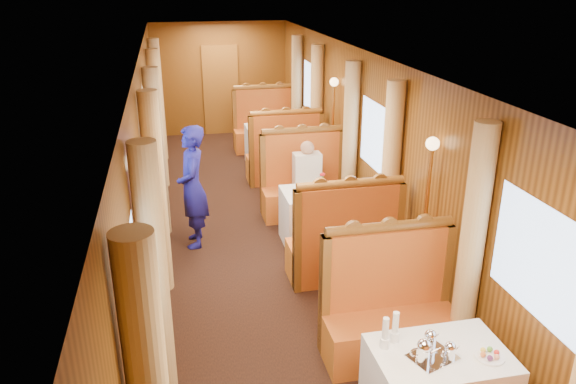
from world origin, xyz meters
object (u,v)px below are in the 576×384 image
object	(u,v)px
passenger	(307,172)
tea_tray	(433,357)
rose_vase_far	(272,117)
steward	(193,187)
banquette_near_aft	(389,315)
rose_vase_mid	(322,178)
teapot_right	(450,353)
banquette_far_fwd	(284,159)
banquette_far_aft	(265,129)
table_far	(274,145)
table_mid	(321,217)
fruit_plate	(490,355)
banquette_mid_aft	(304,188)
banquette_mid_fwd	(344,247)
teapot_left	(423,354)
teapot_back	(430,342)

from	to	relation	value
passenger	tea_tray	bearing A→B (deg)	-91.28
rose_vase_far	steward	size ratio (longest dim) A/B	0.22
banquette_near_aft	rose_vase_mid	distance (m)	2.57
passenger	teapot_right	bearing A→B (deg)	-89.83
banquette_far_fwd	steward	world-z (taller)	steward
steward	rose_vase_mid	bearing A→B (deg)	82.33
banquette_far_aft	teapot_right	distance (m)	8.12
table_far	rose_vase_mid	size ratio (longest dim) A/B	2.92
table_mid	banquette_far_aft	size ratio (longest dim) A/B	0.78
fruit_plate	banquette_mid_aft	bearing A→B (deg)	94.05
teapot_right	passenger	world-z (taller)	passenger
table_far	banquette_mid_fwd	bearing A→B (deg)	-90.00
banquette_near_aft	tea_tray	xyz separation A→B (m)	(-0.10, -1.07, 0.33)
teapot_left	steward	world-z (taller)	steward
banquette_near_aft	teapot_back	bearing A→B (deg)	-94.48
teapot_back	banquette_far_aft	bearing A→B (deg)	66.59
table_mid	passenger	bearing A→B (deg)	90.00
table_mid	banquette_mid_aft	size ratio (longest dim) A/B	0.78
rose_vase_mid	banquette_far_fwd	bearing A→B (deg)	90.20
banquette_mid_fwd	banquette_mid_aft	size ratio (longest dim) A/B	1.00
banquette_mid_fwd	teapot_back	size ratio (longest dim) A/B	8.39
table_far	tea_tray	bearing A→B (deg)	-90.79
table_mid	banquette_mid_fwd	bearing A→B (deg)	-90.00
table_mid	banquette_mid_aft	xyz separation A→B (m)	(0.00, 1.01, 0.05)
banquette_mid_fwd	teapot_back	distance (m)	2.46
tea_tray	steward	xyz separation A→B (m)	(-1.60, 3.86, 0.07)
banquette_near_aft	steward	distance (m)	3.29
table_mid	banquette_far_fwd	size ratio (longest dim) A/B	0.78
table_mid	banquette_mid_aft	world-z (taller)	banquette_mid_aft
banquette_far_aft	rose_vase_far	bearing A→B (deg)	-91.14
teapot_right	banquette_near_aft	bearing A→B (deg)	77.26
tea_tray	teapot_right	distance (m)	0.13
banquette_far_aft	teapot_right	bearing A→B (deg)	-89.91
teapot_back	rose_vase_far	size ratio (longest dim) A/B	0.44
banquette_near_aft	banquette_far_fwd	size ratio (longest dim) A/B	1.00
table_mid	banquette_mid_aft	distance (m)	1.02
teapot_left	fruit_plate	xyz separation A→B (m)	(0.52, -0.05, -0.06)
teapot_left	rose_vase_far	world-z (taller)	rose_vase_far
banquette_far_fwd	table_far	bearing A→B (deg)	90.00
banquette_near_aft	tea_tray	bearing A→B (deg)	-95.24
banquette_far_aft	banquette_mid_fwd	bearing A→B (deg)	-90.00
teapot_back	banquette_far_fwd	bearing A→B (deg)	66.41
fruit_plate	steward	size ratio (longest dim) A/B	0.14
table_far	rose_vase_mid	xyz separation A→B (m)	(0.01, -3.47, 0.55)
table_mid	banquette_near_aft	bearing A→B (deg)	-90.00
banquette_near_aft	rose_vase_mid	xyz separation A→B (m)	(0.01, 2.52, 0.50)
table_far	rose_vase_mid	world-z (taller)	rose_vase_mid
table_mid	passenger	distance (m)	0.89
teapot_right	rose_vase_far	size ratio (longest dim) A/B	0.41
fruit_plate	rose_vase_far	world-z (taller)	rose_vase_far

